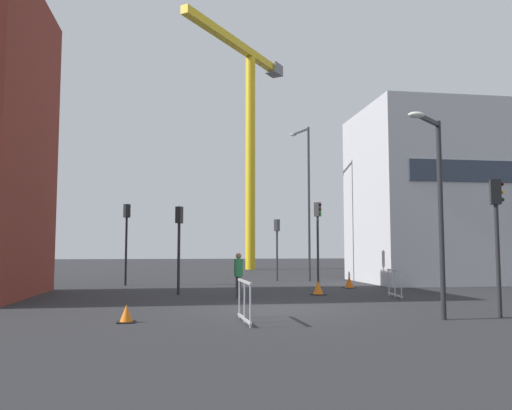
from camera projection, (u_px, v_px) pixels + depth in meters
ground at (279, 309)px, 16.27m from camera, size 160.00×160.00×0.00m
office_block at (471, 197)px, 29.97m from camera, size 12.98×7.29×9.80m
construction_crane at (249, 119)px, 47.96m from camera, size 10.59×13.60×20.80m
streetlamp_tall at (307, 191)px, 30.68m from camera, size 0.84×1.88×9.13m
streetlamp_short at (437, 196)px, 13.92m from camera, size 1.40×1.17×5.42m
traffic_light_near at (497, 224)px, 14.46m from camera, size 0.39×0.33×3.84m
traffic_light_far at (179, 235)px, 21.58m from camera, size 0.34×0.39×3.65m
traffic_light_corner at (318, 230)px, 25.67m from camera, size 0.37×0.37×4.20m
traffic_light_crosswalk at (277, 239)px, 30.79m from camera, size 0.37×0.37×3.64m
traffic_light_island at (127, 231)px, 26.89m from camera, size 0.38×0.36×4.21m
pedestrian_walking at (238, 272)px, 20.04m from camera, size 0.34×0.34×1.73m
safety_barrier_front at (245, 301)px, 13.31m from camera, size 0.13×1.94×1.08m
safety_barrier_rear at (395, 283)px, 20.10m from camera, size 0.28×1.82×1.08m
traffic_cone_by_barrier at (318, 288)px, 21.30m from camera, size 0.57×0.57×0.58m
traffic_cone_striped at (349, 282)px, 24.94m from camera, size 0.57×0.57×0.58m
traffic_cone_orange at (126, 314)px, 13.31m from camera, size 0.45×0.45×0.46m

